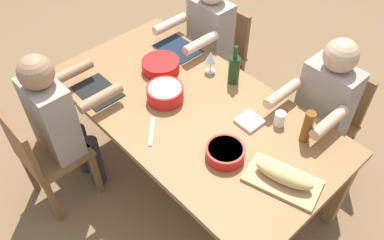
% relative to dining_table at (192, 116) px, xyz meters
% --- Properties ---
extents(ground_plane, '(8.00, 8.00, 0.00)m').
position_rel_dining_table_xyz_m(ground_plane, '(0.00, 0.00, -0.67)').
color(ground_plane, brown).
extents(dining_table, '(1.96, 1.04, 0.74)m').
position_rel_dining_table_xyz_m(dining_table, '(0.00, 0.00, 0.00)').
color(dining_table, olive).
rests_on(dining_table, ground_plane).
extents(chair_far_right, '(0.40, 0.40, 0.85)m').
position_rel_dining_table_xyz_m(chair_far_right, '(0.54, 0.84, -0.18)').
color(chair_far_right, brown).
rests_on(chair_far_right, ground_plane).
extents(diner_far_right, '(0.41, 0.53, 1.20)m').
position_rel_dining_table_xyz_m(diner_far_right, '(0.54, 0.66, 0.03)').
color(diner_far_right, '#2D2D38').
rests_on(diner_far_right, ground_plane).
extents(chair_near_left, '(0.40, 0.40, 0.85)m').
position_rel_dining_table_xyz_m(chair_near_left, '(-0.54, -0.84, -0.18)').
color(chair_near_left, brown).
rests_on(chair_near_left, ground_plane).
extents(diner_near_left, '(0.41, 0.53, 1.20)m').
position_rel_dining_table_xyz_m(diner_near_left, '(-0.54, -0.66, 0.03)').
color(diner_near_left, '#2D2D38').
rests_on(diner_near_left, ground_plane).
extents(chair_far_left, '(0.40, 0.40, 0.85)m').
position_rel_dining_table_xyz_m(chair_far_left, '(-0.54, 0.84, -0.18)').
color(chair_far_left, brown).
rests_on(chair_far_left, ground_plane).
extents(diner_far_left, '(0.41, 0.53, 1.20)m').
position_rel_dining_table_xyz_m(diner_far_left, '(-0.54, 0.66, 0.03)').
color(diner_far_left, '#2D2D38').
rests_on(diner_far_left, ground_plane).
extents(serving_bowl_salad, '(0.22, 0.22, 0.07)m').
position_rel_dining_table_xyz_m(serving_bowl_salad, '(0.42, -0.13, 0.12)').
color(serving_bowl_salad, red).
rests_on(serving_bowl_salad, dining_table).
extents(serving_bowl_greens, '(0.26, 0.26, 0.08)m').
position_rel_dining_table_xyz_m(serving_bowl_greens, '(-0.43, 0.10, 0.12)').
color(serving_bowl_greens, red).
rests_on(serving_bowl_greens, dining_table).
extents(serving_bowl_pasta, '(0.24, 0.24, 0.10)m').
position_rel_dining_table_xyz_m(serving_bowl_pasta, '(-0.18, -0.07, 0.13)').
color(serving_bowl_pasta, red).
rests_on(serving_bowl_pasta, dining_table).
extents(cutting_board, '(0.45, 0.32, 0.02)m').
position_rel_dining_table_xyz_m(cutting_board, '(0.75, -0.03, 0.08)').
color(cutting_board, tan).
rests_on(cutting_board, dining_table).
extents(bread_loaf, '(0.34, 0.19, 0.09)m').
position_rel_dining_table_xyz_m(bread_loaf, '(0.75, -0.03, 0.14)').
color(bread_loaf, tan).
rests_on(bread_loaf, cutting_board).
extents(wine_bottle, '(0.08, 0.08, 0.29)m').
position_rel_dining_table_xyz_m(wine_bottle, '(-0.00, 0.38, 0.18)').
color(wine_bottle, '#193819').
rests_on(wine_bottle, dining_table).
extents(beer_bottle, '(0.06, 0.06, 0.22)m').
position_rel_dining_table_xyz_m(beer_bottle, '(0.65, 0.30, 0.18)').
color(beer_bottle, brown).
rests_on(beer_bottle, dining_table).
extents(wine_glass, '(0.08, 0.08, 0.17)m').
position_rel_dining_table_xyz_m(wine_glass, '(-0.19, 0.35, 0.19)').
color(wine_glass, silver).
rests_on(wine_glass, dining_table).
extents(cup_far_right, '(0.07, 0.07, 0.09)m').
position_rel_dining_table_xyz_m(cup_far_right, '(0.47, 0.29, 0.12)').
color(cup_far_right, white).
rests_on(cup_far_right, dining_table).
extents(placemat_near_left, '(0.32, 0.23, 0.01)m').
position_rel_dining_table_xyz_m(placemat_near_left, '(-0.54, -0.36, 0.08)').
color(placemat_near_left, black).
rests_on(placemat_near_left, dining_table).
extents(placemat_far_left, '(0.32, 0.23, 0.01)m').
position_rel_dining_table_xyz_m(placemat_far_left, '(-0.54, 0.36, 0.08)').
color(placemat_far_left, '#142333').
rests_on(placemat_far_left, dining_table).
extents(carving_knife, '(0.18, 0.18, 0.01)m').
position_rel_dining_table_xyz_m(carving_knife, '(-0.01, -0.32, 0.08)').
color(carving_knife, silver).
rests_on(carving_knife, dining_table).
extents(napkin_stack, '(0.14, 0.14, 0.02)m').
position_rel_dining_table_xyz_m(napkin_stack, '(0.34, 0.17, 0.09)').
color(napkin_stack, white).
rests_on(napkin_stack, dining_table).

